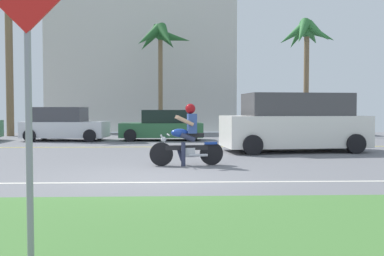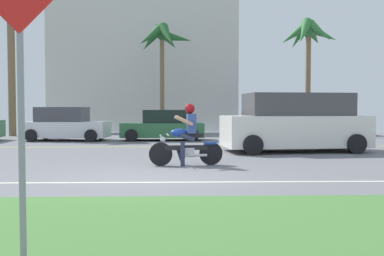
% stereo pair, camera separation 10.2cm
% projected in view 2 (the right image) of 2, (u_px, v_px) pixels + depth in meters
% --- Properties ---
extents(ground, '(56.00, 30.00, 0.04)m').
position_uv_depth(ground, '(155.00, 162.00, 12.10)').
color(ground, slate).
extents(grass_median, '(56.00, 3.80, 0.06)m').
position_uv_depth(grass_median, '(121.00, 232.00, 5.01)').
color(grass_median, '#477A38').
rests_on(grass_median, ground).
extents(lane_line_near, '(50.40, 0.12, 0.01)m').
position_uv_depth(lane_line_near, '(145.00, 182.00, 8.56)').
color(lane_line_near, silver).
rests_on(lane_line_near, ground).
extents(lane_line_far, '(50.40, 0.12, 0.01)m').
position_uv_depth(lane_line_far, '(162.00, 147.00, 16.69)').
color(lane_line_far, yellow).
rests_on(lane_line_far, ground).
extents(motorcyclist, '(1.89, 0.62, 1.58)m').
position_uv_depth(motorcyclist, '(187.00, 139.00, 11.16)').
color(motorcyclist, black).
rests_on(motorcyclist, ground).
extents(suv_nearby, '(5.09, 2.62, 1.98)m').
position_uv_depth(suv_nearby, '(295.00, 123.00, 14.86)').
color(suv_nearby, white).
rests_on(suv_nearby, ground).
extents(parked_car_1, '(3.84, 2.15, 1.54)m').
position_uv_depth(parked_car_1, '(66.00, 125.00, 20.15)').
color(parked_car_1, silver).
rests_on(parked_car_1, ground).
extents(parked_car_2, '(3.83, 1.89, 1.41)m').
position_uv_depth(parked_car_2, '(164.00, 126.00, 20.34)').
color(parked_car_2, '#2D663D').
rests_on(parked_car_2, ground).
extents(parked_car_3, '(4.45, 2.20, 1.58)m').
position_uv_depth(parked_car_3, '(290.00, 124.00, 20.44)').
color(parked_car_3, navy).
rests_on(parked_car_3, ground).
extents(palm_tree_0, '(3.32, 3.44, 6.41)m').
position_uv_depth(palm_tree_0, '(163.00, 41.00, 25.24)').
color(palm_tree_0, brown).
rests_on(palm_tree_0, ground).
extents(palm_tree_1, '(3.27, 2.99, 6.36)m').
position_uv_depth(palm_tree_1, '(309.00, 39.00, 23.83)').
color(palm_tree_1, brown).
rests_on(palm_tree_1, ground).
extents(street_sign, '(0.62, 0.06, 2.72)m').
position_uv_depth(street_sign, '(20.00, 85.00, 3.87)').
color(street_sign, gray).
rests_on(street_sign, ground).
extents(building_far, '(12.33, 4.00, 8.93)m').
position_uv_depth(building_far, '(145.00, 65.00, 29.84)').
color(building_far, beige).
rests_on(building_far, ground).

